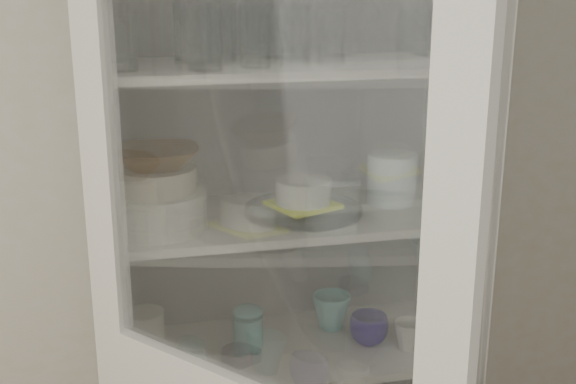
{
  "coord_description": "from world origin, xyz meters",
  "views": [
    {
      "loc": [
        -0.22,
        -0.54,
        1.85
      ],
      "look_at": [
        0.2,
        1.27,
        1.31
      ],
      "focal_mm": 45.0,
      "sensor_mm": 36.0,
      "label": 1
    }
  ],
  "objects_px": {
    "teal_jar": "(248,328)",
    "plate_stack_back": "(133,199)",
    "plate_stack_front": "(159,210)",
    "measuring_cups": "(237,355)",
    "goblet_1": "(302,28)",
    "goblet_3": "(427,25)",
    "goblet_2": "(274,27)",
    "terracotta_bowl": "(156,157)",
    "grey_bowl_stack": "(392,178)",
    "mug_white": "(409,335)",
    "white_ramekin": "(303,191)",
    "pantry_cabinet": "(283,309)",
    "cream_bowl": "(157,180)",
    "goblet_0": "(190,24)",
    "white_canister": "(145,333)",
    "yellow_trivet": "(303,204)",
    "mug_blue": "(369,329)",
    "glass_platter": "(303,210)",
    "mug_teal": "(332,311)"
  },
  "relations": [
    {
      "from": "teal_jar",
      "to": "plate_stack_back",
      "type": "bearing_deg",
      "value": 164.16
    },
    {
      "from": "plate_stack_front",
      "to": "plate_stack_back",
      "type": "distance_m",
      "value": 0.19
    },
    {
      "from": "plate_stack_back",
      "to": "measuring_cups",
      "type": "height_order",
      "value": "plate_stack_back"
    },
    {
      "from": "goblet_1",
      "to": "goblet_3",
      "type": "distance_m",
      "value": 0.35
    },
    {
      "from": "goblet_2",
      "to": "measuring_cups",
      "type": "relative_size",
      "value": 1.8
    },
    {
      "from": "goblet_2",
      "to": "terracotta_bowl",
      "type": "bearing_deg",
      "value": -152.34
    },
    {
      "from": "grey_bowl_stack",
      "to": "mug_white",
      "type": "bearing_deg",
      "value": -75.96
    },
    {
      "from": "white_ramekin",
      "to": "pantry_cabinet",
      "type": "bearing_deg",
      "value": 111.77
    },
    {
      "from": "cream_bowl",
      "to": "pantry_cabinet",
      "type": "bearing_deg",
      "value": 21.26
    },
    {
      "from": "goblet_0",
      "to": "goblet_2",
      "type": "distance_m",
      "value": 0.23
    },
    {
      "from": "white_canister",
      "to": "plate_stack_front",
      "type": "bearing_deg",
      "value": -64.93
    },
    {
      "from": "yellow_trivet",
      "to": "mug_white",
      "type": "distance_m",
      "value": 0.49
    },
    {
      "from": "terracotta_bowl",
      "to": "goblet_2",
      "type": "bearing_deg",
      "value": 27.66
    },
    {
      "from": "goblet_0",
      "to": "grey_bowl_stack",
      "type": "distance_m",
      "value": 0.69
    },
    {
      "from": "goblet_1",
      "to": "mug_blue",
      "type": "relative_size",
      "value": 1.39
    },
    {
      "from": "terracotta_bowl",
      "to": "measuring_cups",
      "type": "distance_m",
      "value": 0.6
    },
    {
      "from": "goblet_0",
      "to": "mug_blue",
      "type": "relative_size",
      "value": 1.7
    },
    {
      "from": "goblet_1",
      "to": "yellow_trivet",
      "type": "xyz_separation_m",
      "value": [
        -0.03,
        -0.15,
        -0.45
      ]
    },
    {
      "from": "goblet_2",
      "to": "yellow_trivet",
      "type": "height_order",
      "value": "goblet_2"
    },
    {
      "from": "plate_stack_front",
      "to": "measuring_cups",
      "type": "height_order",
      "value": "plate_stack_front"
    },
    {
      "from": "white_ramekin",
      "to": "mug_blue",
      "type": "relative_size",
      "value": 1.35
    },
    {
      "from": "goblet_0",
      "to": "white_ramekin",
      "type": "relative_size",
      "value": 1.26
    },
    {
      "from": "goblet_0",
      "to": "pantry_cabinet",
      "type": "bearing_deg",
      "value": -4.09
    },
    {
      "from": "measuring_cups",
      "to": "plate_stack_front",
      "type": "bearing_deg",
      "value": -177.72
    },
    {
      "from": "goblet_1",
      "to": "yellow_trivet",
      "type": "bearing_deg",
      "value": -101.38
    },
    {
      "from": "white_ramekin",
      "to": "measuring_cups",
      "type": "xyz_separation_m",
      "value": [
        -0.19,
        -0.04,
        -0.44
      ]
    },
    {
      "from": "goblet_1",
      "to": "grey_bowl_stack",
      "type": "distance_m",
      "value": 0.48
    },
    {
      "from": "goblet_3",
      "to": "glass_platter",
      "type": "distance_m",
      "value": 0.61
    },
    {
      "from": "glass_platter",
      "to": "mug_white",
      "type": "height_order",
      "value": "glass_platter"
    },
    {
      "from": "plate_stack_front",
      "to": "white_canister",
      "type": "distance_m",
      "value": 0.4
    },
    {
      "from": "grey_bowl_stack",
      "to": "mug_white",
      "type": "distance_m",
      "value": 0.44
    },
    {
      "from": "mug_white",
      "to": "yellow_trivet",
      "type": "bearing_deg",
      "value": 171.17
    },
    {
      "from": "yellow_trivet",
      "to": "measuring_cups",
      "type": "distance_m",
      "value": 0.45
    },
    {
      "from": "pantry_cabinet",
      "to": "goblet_3",
      "type": "xyz_separation_m",
      "value": [
        0.41,
        0.01,
        0.8
      ]
    },
    {
      "from": "plate_stack_back",
      "to": "terracotta_bowl",
      "type": "bearing_deg",
      "value": -71.86
    },
    {
      "from": "terracotta_bowl",
      "to": "measuring_cups",
      "type": "relative_size",
      "value": 2.39
    },
    {
      "from": "goblet_2",
      "to": "goblet_3",
      "type": "distance_m",
      "value": 0.43
    },
    {
      "from": "glass_platter",
      "to": "teal_jar",
      "type": "relative_size",
      "value": 3.11
    },
    {
      "from": "mug_teal",
      "to": "goblet_2",
      "type": "bearing_deg",
      "value": 168.45
    },
    {
      "from": "cream_bowl",
      "to": "white_canister",
      "type": "height_order",
      "value": "cream_bowl"
    },
    {
      "from": "glass_platter",
      "to": "teal_jar",
      "type": "xyz_separation_m",
      "value": [
        -0.15,
        0.05,
        -0.36
      ]
    },
    {
      "from": "plate_stack_back",
      "to": "cream_bowl",
      "type": "distance_m",
      "value": 0.21
    },
    {
      "from": "goblet_2",
      "to": "goblet_3",
      "type": "height_order",
      "value": "goblet_3"
    },
    {
      "from": "glass_platter",
      "to": "mug_teal",
      "type": "height_order",
      "value": "glass_platter"
    },
    {
      "from": "goblet_1",
      "to": "goblet_2",
      "type": "bearing_deg",
      "value": -166.32
    },
    {
      "from": "goblet_2",
      "to": "mug_white",
      "type": "height_order",
      "value": "goblet_2"
    },
    {
      "from": "plate_stack_front",
      "to": "yellow_trivet",
      "type": "bearing_deg",
      "value": 6.79
    },
    {
      "from": "pantry_cabinet",
      "to": "cream_bowl",
      "type": "xyz_separation_m",
      "value": [
        -0.35,
        -0.14,
        0.45
      ]
    },
    {
      "from": "plate_stack_front",
      "to": "mug_blue",
      "type": "distance_m",
      "value": 0.7
    },
    {
      "from": "cream_bowl",
      "to": "white_canister",
      "type": "bearing_deg",
      "value": 115.07
    }
  ]
}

